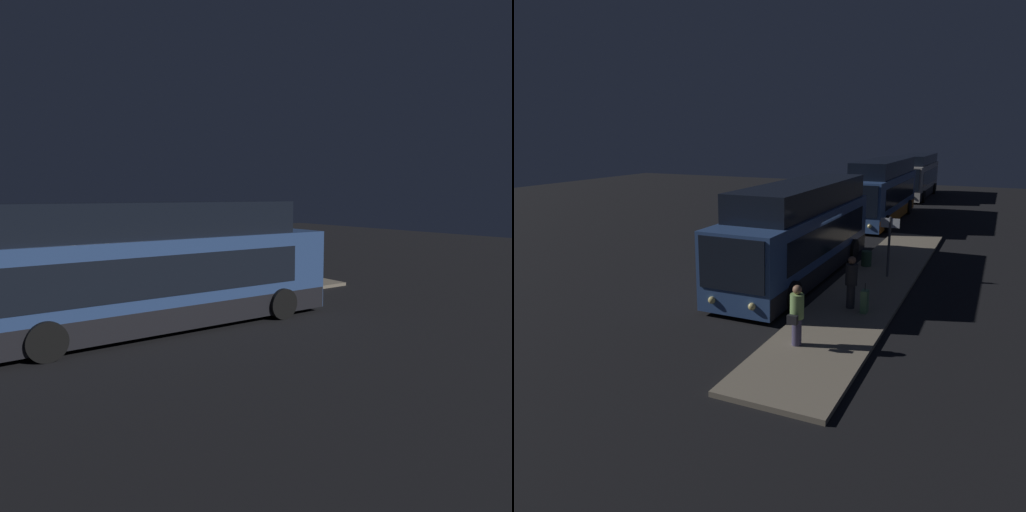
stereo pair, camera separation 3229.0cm
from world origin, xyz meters
TOP-DOWN VIEW (x-y plane):
  - ground at (0.00, 0.00)m, footprint 80.00×80.00m
  - platform at (0.00, 2.98)m, footprint 20.00×2.76m
  - bus_lead at (0.08, -0.14)m, footprint 11.34×2.88m
  - passenger_boarding at (3.34, 2.94)m, footprint 0.44×0.44m
  - passenger_waiting at (6.83, 2.44)m, footprint 0.56×0.39m
  - suitcase at (3.57, 3.47)m, footprint 0.32×0.21m
  - sign_post at (-0.89, 3.25)m, footprint 0.10×0.74m
  - trash_bin at (-2.11, 2.08)m, footprint 0.44×0.44m

SIDE VIEW (x-z plane):
  - ground at x=0.00m, z-range 0.00..0.00m
  - platform at x=0.00m, z-range 0.00..0.14m
  - trash_bin at x=-2.11m, z-range 0.14..0.79m
  - suitcase at x=3.57m, z-range 0.02..1.00m
  - passenger_waiting at x=6.83m, z-range 0.20..1.90m
  - passenger_boarding at x=3.34m, z-range 0.21..1.96m
  - sign_post at x=-0.89m, z-range 0.44..2.85m
  - bus_lead at x=0.08m, z-range -0.22..3.59m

